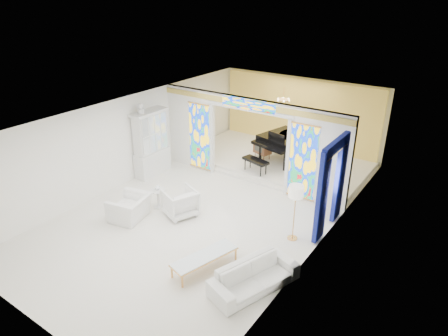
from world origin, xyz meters
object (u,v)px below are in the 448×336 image
Objects in this scene: tv_console at (262,147)px; china_cabinet at (151,144)px; coffee_table at (205,257)px; sofa at (254,277)px; grand_piano at (292,140)px; armchair_left at (130,208)px; armchair_right at (180,202)px.

china_cabinet is at bearing -113.98° from tv_console.
tv_console is at bearing 107.83° from coffee_table.
sofa is at bearing 4.45° from coffee_table.
coffee_table is 6.97m from grand_piano.
armchair_left is at bearing 103.44° from sofa.
grand_piano is (2.13, 6.25, 0.65)m from armchair_left.
tv_console is (0.08, 4.79, 0.23)m from armchair_right.
armchair_left is 3.26m from coffee_table.
coffee_table is 0.56× the size of grand_piano.
armchair_left is 6.64m from grand_piano.
tv_console reaches higher than sofa.
china_cabinet reaches higher than grand_piano.
grand_piano reaches higher than sofa.
sofa is at bearing -27.03° from china_cabinet.
grand_piano is at bearing 148.56° from armchair_left.
tv_console is (-2.06, 6.39, 0.30)m from coffee_table.
armchair_right reaches higher than coffee_table.
coffee_table is at bearing 66.82° from armchair_left.
china_cabinet is 3.22m from armchair_left.
china_cabinet is 0.85× the size of grand_piano.
china_cabinet is 1.29× the size of sofa.
armchair_right is 1.27× the size of tv_console.
coffee_table is 6.72m from tv_console.
tv_console is at bearing 48.47° from china_cabinet.
china_cabinet is 5.89m from coffee_table.
china_cabinet is at bearing 146.11° from coffee_table.
tv_console is (1.15, 5.80, 0.29)m from armchair_left.
china_cabinet is 5.21m from grand_piano.
coffee_table is at bearing -33.89° from china_cabinet.
china_cabinet is 2.45× the size of armchair_left.
sofa is 7.15m from tv_console.
china_cabinet is 1.51× the size of coffee_table.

